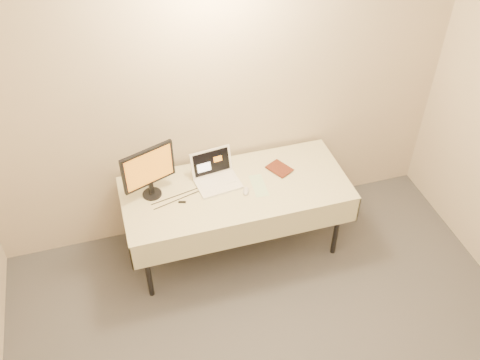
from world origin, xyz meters
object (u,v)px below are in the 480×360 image
object	(u,v)px
table	(236,193)
monitor	(149,169)
book	(274,165)
laptop	(215,175)

from	to	relation	value
table	monitor	size ratio (longest dim) A/B	4.08
monitor	book	bearing A→B (deg)	-22.38
table	laptop	bearing A→B (deg)	135.59
table	laptop	xyz separation A→B (m)	(-0.14, 0.13, 0.12)
table	monitor	world-z (taller)	monitor
table	book	bearing A→B (deg)	12.27
monitor	book	world-z (taller)	monitor
laptop	book	size ratio (longest dim) A/B	1.93
laptop	table	bearing A→B (deg)	-51.46
monitor	laptop	bearing A→B (deg)	-17.96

